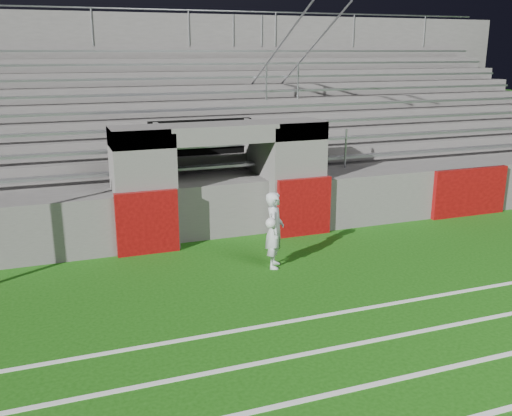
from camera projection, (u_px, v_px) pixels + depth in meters
name	position (u px, v px, depth m)	size (l,w,h in m)	color
ground	(281.00, 295.00, 10.01)	(90.00, 90.00, 0.00)	#164E0D
stadium_structure	(177.00, 144.00, 16.82)	(26.00, 8.48, 5.42)	#5A5856
goalkeeper_with_ball	(275.00, 230.00, 11.12)	(0.56, 0.66, 1.52)	silver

